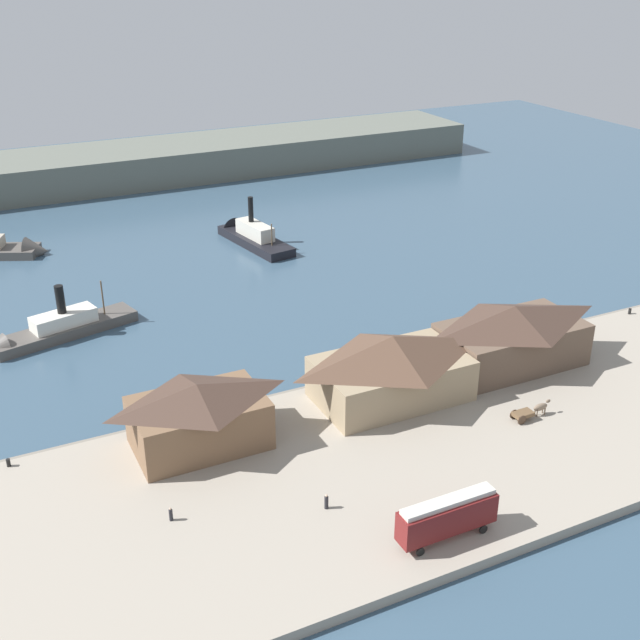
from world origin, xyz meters
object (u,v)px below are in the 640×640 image
mooring_post_west (563,326)px  ferry_approaching_west (49,332)px  ferry_shed_west_terminal (199,414)px  mooring_post_east (8,463)px  pedestrian_standing_center (326,502)px  horse_cart (530,411)px  mooring_post_center_east (630,311)px  pedestrian_by_tram (171,515)px  ferry_shed_east_terminal (512,335)px  ferry_departing_north (249,235)px  street_tram (447,515)px  ferry_shed_customs_shed (391,367)px

mooring_post_west → ferry_approaching_west: bearing=154.8°
ferry_shed_west_terminal → mooring_post_east: 21.14m
pedestrian_standing_center → mooring_post_west: pedestrian_standing_center is taller
pedestrian_standing_center → ferry_approaching_west: bearing=109.0°
horse_cart → mooring_post_center_east: horse_cart is taller
pedestrian_by_tram → mooring_post_west: (64.75, 16.79, -0.24)m
horse_cart → pedestrian_standing_center: (-29.57, -4.50, -0.17)m
mooring_post_east → ferry_approaching_west: size_ratio=0.04×
ferry_shed_east_terminal → pedestrian_standing_center: (-36.15, -16.76, -3.56)m
pedestrian_standing_center → pedestrian_by_tram: size_ratio=1.10×
ferry_shed_west_terminal → mooring_post_center_east: ferry_shed_west_terminal is taller
horse_cart → ferry_departing_north: (-5.84, 77.27, -0.70)m
ferry_approaching_west → ferry_departing_north: bearing=33.1°
mooring_post_east → ferry_approaching_west: (9.32, 32.48, -0.32)m
mooring_post_east → street_tram: bearing=-40.2°
ferry_shed_customs_shed → ferry_shed_east_terminal: 19.12m
ferry_approaching_west → horse_cart: bearing=-45.9°
mooring_post_west → pedestrian_standing_center: bearing=-156.4°
mooring_post_center_east → mooring_post_east: 91.10m
ferry_shed_west_terminal → street_tram: bearing=-57.7°
mooring_post_west → street_tram: bearing=-143.6°
ferry_shed_west_terminal → horse_cart: 39.35m
mooring_post_center_east → street_tram: bearing=-150.9°
horse_cart → ferry_departing_north: size_ratio=0.24×
ferry_shed_customs_shed → street_tram: (-8.70, -25.08, -1.73)m
ferry_shed_customs_shed → ferry_departing_north: size_ratio=0.84×
ferry_shed_east_terminal → ferry_approaching_west: 66.48m
pedestrian_standing_center → mooring_post_center_east: pedestrian_standing_center is taller
horse_cart → pedestrian_standing_center: horse_cart is taller
ferry_departing_north → ferry_approaching_west: bearing=-146.9°
horse_cart → mooring_post_west: bearing=40.2°
mooring_post_center_east → mooring_post_east: size_ratio=1.00×
mooring_post_west → ferry_shed_west_terminal: bearing=-174.7°
ferry_shed_east_terminal → mooring_post_east: ferry_shed_east_terminal is taller
ferry_shed_customs_shed → mooring_post_west: ferry_shed_customs_shed is taller
horse_cart → pedestrian_standing_center: bearing=-171.3°
horse_cart → ferry_shed_east_terminal: bearing=61.8°
ferry_approaching_west → mooring_post_center_east: bearing=-21.8°
ferry_shed_east_terminal → street_tram: size_ratio=1.91×
street_tram → ferry_approaching_west: ferry_approaching_west is taller
ferry_shed_west_terminal → pedestrian_by_tram: 13.75m
street_tram → mooring_post_west: size_ratio=11.39×
pedestrian_standing_center → mooring_post_east: 35.40m
mooring_post_east → ferry_approaching_west: bearing=74.0°
street_tram → ferry_approaching_west: (-26.97, 63.14, -2.48)m
pedestrian_by_tram → mooring_post_center_east: (77.76, 16.45, -0.24)m
mooring_post_east → pedestrian_by_tram: bearing=-51.3°
street_tram → ferry_departing_north: size_ratio=0.45×
ferry_shed_customs_shed → ferry_approaching_west: bearing=133.1°
pedestrian_by_tram → ferry_approaching_west: 49.28m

